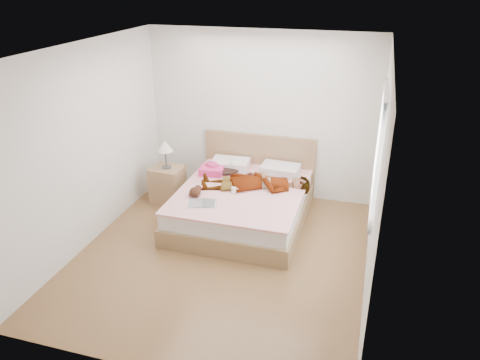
% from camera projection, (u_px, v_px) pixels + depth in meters
% --- Properties ---
extents(ground, '(4.00, 4.00, 0.00)m').
position_uv_depth(ground, '(221.00, 255.00, 6.04)').
color(ground, '#4E3218').
rests_on(ground, ground).
extents(woman, '(1.68, 0.99, 0.22)m').
position_uv_depth(woman, '(256.00, 179.00, 6.72)').
color(woman, silver).
rests_on(woman, bed).
extents(hair, '(0.55, 0.62, 0.08)m').
position_uv_depth(hair, '(228.00, 168.00, 7.29)').
color(hair, black).
rests_on(hair, bed).
extents(phone, '(0.06, 0.09, 0.05)m').
position_uv_depth(phone, '(231.00, 162.00, 7.17)').
color(phone, silver).
rests_on(phone, bed).
extents(room_shell, '(4.00, 4.00, 4.00)m').
position_uv_depth(room_shell, '(378.00, 153.00, 5.23)').
color(room_shell, white).
rests_on(room_shell, ground).
extents(bed, '(1.80, 2.08, 1.00)m').
position_uv_depth(bed, '(244.00, 201.00, 6.83)').
color(bed, brown).
rests_on(bed, ground).
extents(towel, '(0.38, 0.32, 0.19)m').
position_uv_depth(towel, '(212.00, 169.00, 7.14)').
color(towel, '#E93F92').
rests_on(towel, bed).
extents(magazine, '(0.45, 0.36, 0.02)m').
position_uv_depth(magazine, '(202.00, 203.00, 6.25)').
color(magazine, silver).
rests_on(magazine, bed).
extents(coffee_mug, '(0.12, 0.09, 0.09)m').
position_uv_depth(coffee_mug, '(234.00, 190.00, 6.54)').
color(coffee_mug, silver).
rests_on(coffee_mug, bed).
extents(plush_toy, '(0.17, 0.25, 0.13)m').
position_uv_depth(plush_toy, '(196.00, 191.00, 6.44)').
color(plush_toy, black).
rests_on(plush_toy, bed).
extents(nightstand, '(0.49, 0.44, 1.02)m').
position_uv_depth(nightstand, '(168.00, 182.00, 7.31)').
color(nightstand, brown).
rests_on(nightstand, ground).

